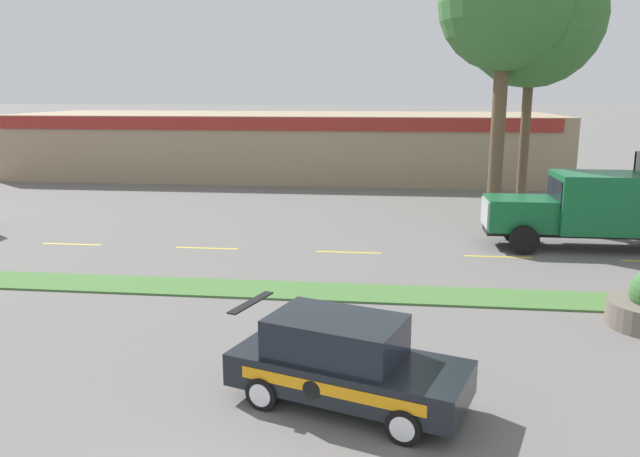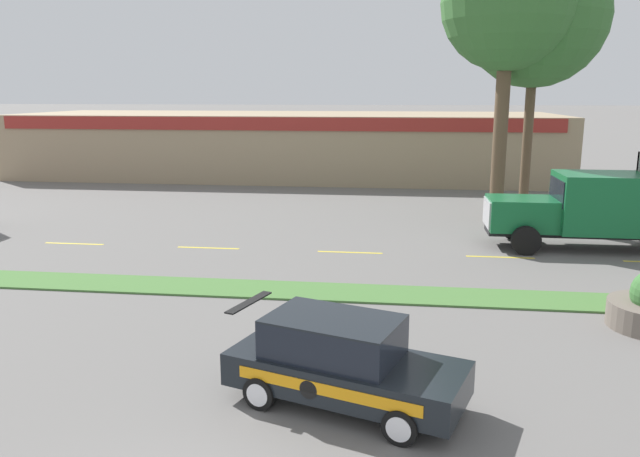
% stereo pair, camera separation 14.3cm
% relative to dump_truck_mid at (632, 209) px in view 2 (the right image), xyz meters
% --- Properties ---
extents(grass_verge, '(120.00, 1.67, 0.06)m').
position_rel_dump_truck_mid_xyz_m(grass_verge, '(-11.49, -6.52, -1.53)').
color(grass_verge, '#477538').
rests_on(grass_verge, ground_plane).
extents(centre_line_2, '(2.40, 0.14, 0.01)m').
position_rel_dump_truck_mid_xyz_m(centre_line_2, '(-21.10, -1.68, -1.56)').
color(centre_line_2, yellow).
rests_on(centre_line_2, ground_plane).
extents(centre_line_3, '(2.40, 0.14, 0.01)m').
position_rel_dump_truck_mid_xyz_m(centre_line_3, '(-15.70, -1.68, -1.56)').
color(centre_line_3, yellow).
rests_on(centre_line_3, ground_plane).
extents(centre_line_4, '(2.40, 0.14, 0.01)m').
position_rel_dump_truck_mid_xyz_m(centre_line_4, '(-10.30, -1.68, -1.56)').
color(centre_line_4, yellow).
rests_on(centre_line_4, ground_plane).
extents(centre_line_5, '(2.40, 0.14, 0.01)m').
position_rel_dump_truck_mid_xyz_m(centre_line_5, '(-4.90, -1.68, -1.56)').
color(centre_line_5, yellow).
rests_on(centre_line_5, ground_plane).
extents(dump_truck_mid, '(11.85, 2.73, 3.58)m').
position_rel_dump_truck_mid_xyz_m(dump_truck_mid, '(0.00, 0.00, 0.00)').
color(dump_truck_mid, black).
rests_on(dump_truck_mid, ground_plane).
extents(rally_car, '(4.76, 3.12, 1.72)m').
position_rel_dump_truck_mid_xyz_m(rally_car, '(-9.57, -13.10, -0.70)').
color(rally_car, black).
rests_on(rally_car, ground_plane).
extents(store_building_backdrop, '(37.15, 12.10, 4.33)m').
position_rel_dump_truck_mid_xyz_m(store_building_backdrop, '(-16.53, 20.33, 0.61)').
color(store_building_backdrop, '#9E896B').
rests_on(store_building_backdrop, ground_plane).
extents(tree_behind_centre, '(6.50, 6.50, 14.09)m').
position_rel_dump_truck_mid_xyz_m(tree_behind_centre, '(-2.56, 6.86, 8.29)').
color(tree_behind_centre, brown).
rests_on(tree_behind_centre, ground_plane).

